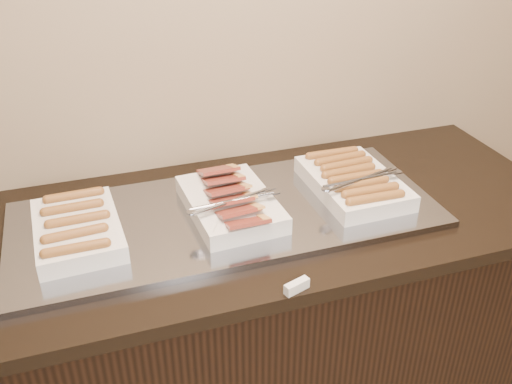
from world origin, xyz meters
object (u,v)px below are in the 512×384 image
counter (228,334)px  dish_left (77,229)px  dish_center (230,203)px  dish_right (353,181)px  warming_tray (227,215)px

counter → dish_left: bearing=-180.0°
dish_left → dish_center: (0.42, -0.00, 0.00)m
counter → dish_right: dish_right is taller
counter → dish_right: (0.40, -0.00, 0.50)m
dish_center → dish_right: (0.38, 0.00, 0.00)m
dish_left → warming_tray: bearing=-2.8°
counter → dish_left: (-0.40, -0.00, 0.50)m
counter → warming_tray: warming_tray is taller
warming_tray → dish_left: 0.41m
warming_tray → dish_center: bearing=-25.7°
warming_tray → dish_right: (0.39, -0.00, 0.04)m
dish_center → dish_right: 0.38m
counter → dish_center: (0.02, -0.00, 0.50)m
warming_tray → dish_center: size_ratio=3.31×
dish_center → dish_right: dish_center is taller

